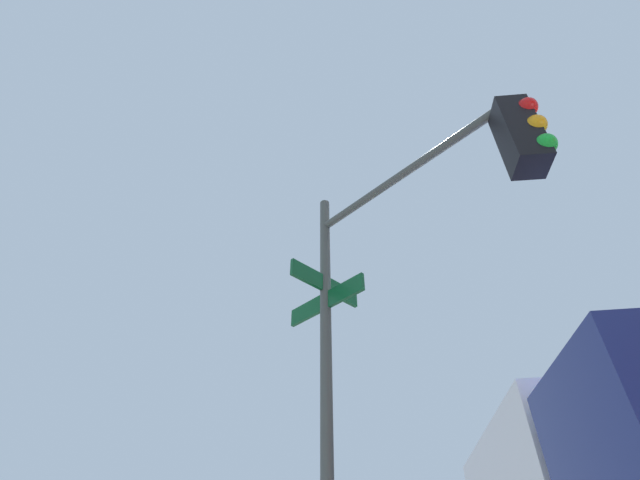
# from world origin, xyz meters

# --- Properties ---
(traffic_signal_near) EXTENTS (2.16, 2.44, 5.13)m
(traffic_signal_near) POSITION_xyz_m (-6.14, -5.66, 3.61)
(traffic_signal_near) COLOR #474C47
(traffic_signal_near) RESTS_ON ground_plane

